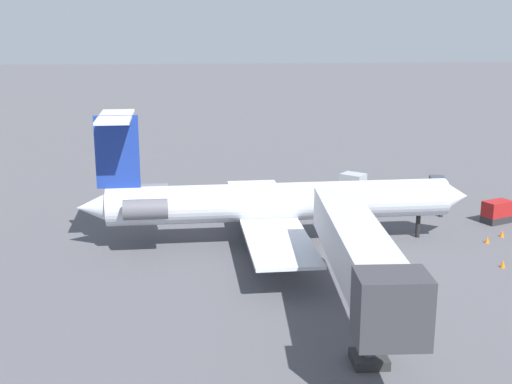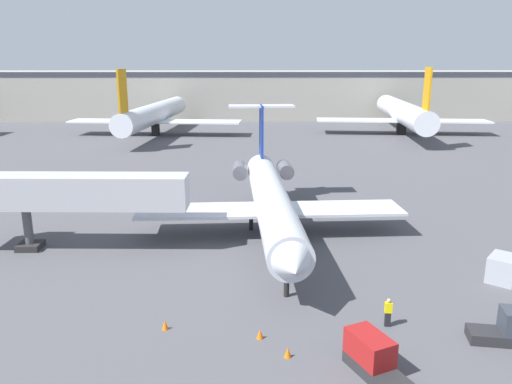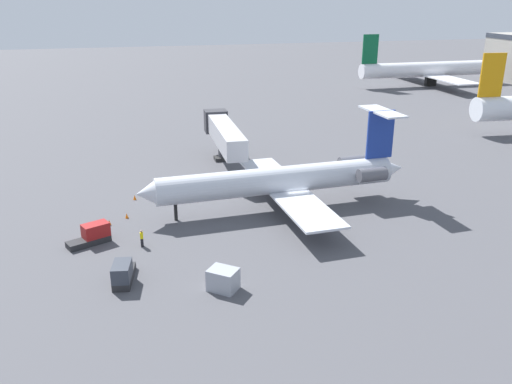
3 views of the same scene
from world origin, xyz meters
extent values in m
cube|color=#4C4C51|center=(0.00, 0.00, -0.05)|extent=(400.00, 400.00, 0.10)
cylinder|color=silver|center=(-0.48, -1.96, 3.28)|extent=(4.01, 26.33, 2.91)
cone|color=silver|center=(0.10, -15.86, 3.28)|extent=(2.86, 2.31, 2.77)
cone|color=silver|center=(-1.07, 12.05, 3.28)|extent=(2.58, 2.70, 2.47)
cube|color=silver|center=(5.61, -0.70, 2.13)|extent=(10.70, 4.84, 0.24)
cube|color=silver|center=(-6.66, -1.21, 2.13)|extent=(10.70, 4.84, 0.24)
cylinder|color=#595960|center=(1.45, 8.25, 3.68)|extent=(1.63, 3.26, 1.50)
cylinder|color=#595960|center=(-3.26, 8.05, 3.68)|extent=(1.63, 3.26, 1.50)
cube|color=navy|center=(-0.99, 10.15, 7.44)|extent=(0.37, 3.21, 5.41)
cube|color=silver|center=(-0.99, 10.15, 10.05)|extent=(6.89, 2.68, 0.20)
cylinder|color=black|center=(-0.02, -13.06, 0.91)|extent=(0.36, 0.36, 1.83)
cylinder|color=black|center=(1.03, 0.11, 0.91)|extent=(0.36, 0.36, 1.83)
cylinder|color=black|center=(-2.16, -0.03, 0.91)|extent=(0.36, 0.36, 1.83)
cube|color=#ADADB2|center=(-15.63, -4.56, 4.78)|extent=(17.10, 3.10, 2.60)
cube|color=#333338|center=(-23.74, -4.32, 4.78)|extent=(2.49, 3.27, 3.20)
cylinder|color=#4C4C51|center=(-19.89, -4.44, 1.74)|extent=(0.70, 0.70, 3.48)
cube|color=#262626|center=(-19.89, -4.44, 0.25)|extent=(1.80, 1.80, 0.50)
cube|color=black|center=(5.42, -16.85, 0.42)|extent=(0.34, 0.27, 0.85)
cube|color=yellow|center=(5.42, -16.85, 1.15)|extent=(0.43, 0.30, 0.60)
sphere|color=tan|center=(5.42, -16.85, 1.57)|extent=(0.24, 0.24, 0.24)
cube|color=#262628|center=(3.69, -21.70, 0.30)|extent=(2.91, 4.22, 0.60)
cube|color=maroon|center=(3.36, -20.97, 1.25)|extent=(2.26, 2.76, 1.30)
cube|color=#262628|center=(11.35, -18.63, 0.30)|extent=(4.18, 2.06, 0.60)
cube|color=#333842|center=(12.14, -18.77, 1.25)|extent=(2.60, 1.79, 1.30)
cube|color=#999EA8|center=(14.90, -11.02, 0.89)|extent=(2.76, 2.83, 1.79)
cone|color=orange|center=(-1.83, -18.04, 0.28)|extent=(0.36, 0.36, 0.55)
cone|color=orange|center=(-0.47, -19.82, 0.28)|extent=(0.36, 0.36, 0.55)
cone|color=orange|center=(-7.11, -16.99, 0.28)|extent=(0.36, 0.36, 0.55)
camera|label=1|loc=(-50.92, 3.64, 17.24)|focal=48.07mm
camera|label=2|loc=(-2.47, -41.96, 14.51)|focal=34.77mm
camera|label=3|loc=(51.55, -17.86, 22.16)|focal=37.40mm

